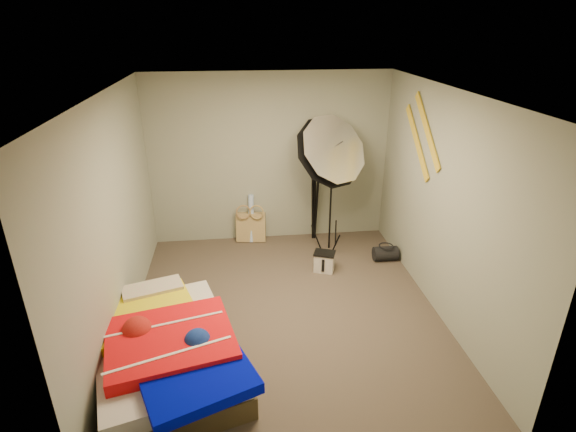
{
  "coord_description": "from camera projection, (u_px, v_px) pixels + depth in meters",
  "views": [
    {
      "loc": [
        -0.5,
        -4.34,
        3.13
      ],
      "look_at": [
        0.1,
        0.6,
        0.95
      ],
      "focal_mm": 28.0,
      "sensor_mm": 36.0,
      "label": 1
    }
  ],
  "objects": [
    {
      "name": "photo_umbrella",
      "position": [
        328.0,
        153.0,
        5.92
      ],
      "size": [
        1.05,
        1.09,
        2.11
      ],
      "color": "black",
      "rests_on": "floor"
    },
    {
      "name": "wall_stripe_lower",
      "position": [
        417.0,
        142.0,
        5.51
      ],
      "size": [
        0.02,
        0.91,
        0.78
      ],
      "primitive_type": "cube",
      "rotation": [
        0.7,
        0.0,
        0.0
      ],
      "color": "gold",
      "rests_on": "wall_right"
    },
    {
      "name": "camera_case",
      "position": [
        324.0,
        262.0,
        6.05
      ],
      "size": [
        0.31,
        0.26,
        0.26
      ],
      "primitive_type": "cube",
      "rotation": [
        0.0,
        0.0,
        -0.37
      ],
      "color": "beige",
      "rests_on": "floor"
    },
    {
      "name": "ceiling",
      "position": [
        285.0,
        92.0,
        4.25
      ],
      "size": [
        4.0,
        4.0,
        0.0
      ],
      "primitive_type": "plane",
      "rotation": [
        3.14,
        0.0,
        0.0
      ],
      "color": "silver",
      "rests_on": "wall_back"
    },
    {
      "name": "wrapping_roll",
      "position": [
        251.0,
        218.0,
        6.8
      ],
      "size": [
        0.11,
        0.22,
        0.73
      ],
      "primitive_type": "cylinder",
      "rotation": [
        -0.17,
        0.0,
        -0.14
      ],
      "color": "#568CDD",
      "rests_on": "floor"
    },
    {
      "name": "camera_tripod",
      "position": [
        315.0,
        192.0,
        6.72
      ],
      "size": [
        0.1,
        0.1,
        1.33
      ],
      "color": "black",
      "rests_on": "floor"
    },
    {
      "name": "wall_left",
      "position": [
        115.0,
        221.0,
        4.56
      ],
      "size": [
        0.0,
        4.0,
        4.0
      ],
      "primitive_type": "plane",
      "rotation": [
        1.57,
        0.0,
        1.57
      ],
      "color": "gray",
      "rests_on": "floor"
    },
    {
      "name": "duffel_bag",
      "position": [
        385.0,
        253.0,
        6.33
      ],
      "size": [
        0.34,
        0.21,
        0.21
      ],
      "primitive_type": "cylinder",
      "rotation": [
        0.0,
        1.57,
        -0.01
      ],
      "color": "black",
      "rests_on": "floor"
    },
    {
      "name": "wall_front",
      "position": [
        320.0,
        333.0,
        2.94
      ],
      "size": [
        3.5,
        0.0,
        3.5
      ],
      "primitive_type": "plane",
      "rotation": [
        -1.57,
        0.0,
        0.0
      ],
      "color": "gray",
      "rests_on": "floor"
    },
    {
      "name": "bed",
      "position": [
        166.0,
        350.0,
        4.25
      ],
      "size": [
        1.73,
        2.1,
        0.52
      ],
      "color": "#463821",
      "rests_on": "floor"
    },
    {
      "name": "floor",
      "position": [
        286.0,
        311.0,
        5.26
      ],
      "size": [
        4.0,
        4.0,
        0.0
      ],
      "primitive_type": "plane",
      "color": "brown",
      "rests_on": "ground"
    },
    {
      "name": "wall_right",
      "position": [
        443.0,
        206.0,
        4.95
      ],
      "size": [
        0.0,
        4.0,
        4.0
      ],
      "primitive_type": "plane",
      "rotation": [
        1.57,
        0.0,
        -1.57
      ],
      "color": "gray",
      "rests_on": "floor"
    },
    {
      "name": "wall_stripe_upper",
      "position": [
        427.0,
        130.0,
        5.21
      ],
      "size": [
        0.02,
        0.91,
        0.78
      ],
      "primitive_type": "cube",
      "rotation": [
        0.7,
        0.0,
        0.0
      ],
      "color": "gold",
      "rests_on": "wall_right"
    },
    {
      "name": "tote_bag",
      "position": [
        251.0,
        227.0,
        6.86
      ],
      "size": [
        0.46,
        0.25,
        0.46
      ],
      "primitive_type": "cube",
      "rotation": [
        -0.14,
        0.0,
        -0.12
      ],
      "color": "tan",
      "rests_on": "floor"
    },
    {
      "name": "wall_back",
      "position": [
        270.0,
        159.0,
        6.57
      ],
      "size": [
        3.5,
        0.0,
        3.5
      ],
      "primitive_type": "plane",
      "rotation": [
        1.57,
        0.0,
        0.0
      ],
      "color": "gray",
      "rests_on": "floor"
    }
  ]
}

